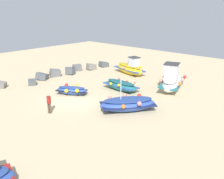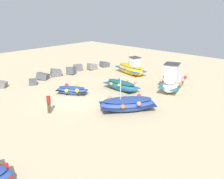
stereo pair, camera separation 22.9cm
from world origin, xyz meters
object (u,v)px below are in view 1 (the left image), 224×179
fishing_boat_0 (128,104)px  fishing_boat_4 (130,68)px  fishing_boat_5 (72,90)px  fishing_boat_2 (172,81)px  person_walking (49,102)px  fishing_boat_3 (121,85)px

fishing_boat_0 → fishing_boat_4: 11.96m
fishing_boat_0 → fishing_boat_5: (-0.53, 6.52, -0.13)m
fishing_boat_5 → fishing_boat_2: bearing=21.0°
fishing_boat_4 → person_walking: fishing_boat_4 is taller
fishing_boat_0 → person_walking: size_ratio=2.91×
fishing_boat_5 → fishing_boat_0: bearing=-26.1°
fishing_boat_4 → fishing_boat_5: size_ratio=1.53×
fishing_boat_3 → person_walking: bearing=-88.6°
fishing_boat_0 → fishing_boat_3: 5.45m
fishing_boat_2 → person_walking: fishing_boat_2 is taller
fishing_boat_0 → fishing_boat_5: size_ratio=1.51×
fishing_boat_0 → person_walking: 6.30m
fishing_boat_5 → fishing_boat_3: bearing=28.4°
fishing_boat_4 → fishing_boat_2: bearing=-2.6°
fishing_boat_2 → fishing_boat_3: fishing_boat_2 is taller
fishing_boat_2 → fishing_boat_4: fishing_boat_4 is taller
fishing_boat_2 → fishing_boat_5: fishing_boat_2 is taller
fishing_boat_5 → person_walking: 4.78m
fishing_boat_2 → person_walking: size_ratio=3.25×
fishing_boat_2 → fishing_boat_4: 7.41m
fishing_boat_4 → person_walking: 14.43m
fishing_boat_0 → person_walking: fishing_boat_0 is taller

